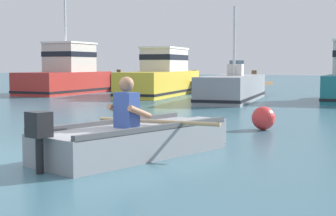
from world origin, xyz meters
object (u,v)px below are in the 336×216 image
Objects in this scene: moored_boat_grey at (233,89)px; moored_boat_yellow at (162,77)px; moored_boat_red at (66,75)px; mooring_buoy at (263,118)px; rowboat_with_person at (137,139)px.

moored_boat_yellow is at bearing 156.53° from moored_boat_grey.
moored_boat_red is 15.12m from mooring_buoy.
rowboat_with_person reaches higher than mooring_buoy.
moored_boat_red reaches higher than mooring_buoy.
rowboat_with_person is 12.07m from moored_boat_grey.
moored_boat_red is 8.73m from moored_boat_grey.
moored_boat_red is 0.79× the size of moored_boat_yellow.
moored_boat_yellow is at bearing 129.51° from mooring_buoy.
moored_boat_grey is (-3.12, 11.66, 0.21)m from rowboat_with_person.
moored_boat_grey is at bearing 115.92° from mooring_buoy.
mooring_buoy is at bearing -34.23° from moored_boat_red.
moored_boat_yellow reaches higher than rowboat_with_person.
moored_boat_red is (-11.81, 12.33, 0.64)m from rowboat_with_person.
rowboat_with_person is 7.53× the size of mooring_buoy.
moored_boat_yellow is 14.11× the size of mooring_buoy.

